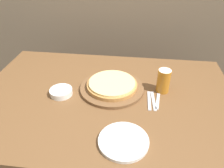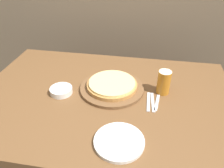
% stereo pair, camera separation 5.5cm
% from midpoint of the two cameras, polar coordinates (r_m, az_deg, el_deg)
% --- Properties ---
extents(dining_table, '(1.60, 1.08, 0.76)m').
position_cam_midpoint_polar(dining_table, '(1.61, -2.54, -14.02)').
color(dining_table, brown).
rests_on(dining_table, ground_plane).
extents(pizza_on_board, '(0.41, 0.41, 0.06)m').
position_cam_midpoint_polar(pizza_on_board, '(1.39, -1.13, -0.56)').
color(pizza_on_board, brown).
rests_on(pizza_on_board, dining_table).
extents(beer_glass, '(0.08, 0.08, 0.15)m').
position_cam_midpoint_polar(beer_glass, '(1.37, 12.24, 1.02)').
color(beer_glass, '#B7701E').
rests_on(beer_glass, dining_table).
extents(dinner_plate, '(0.24, 0.24, 0.02)m').
position_cam_midpoint_polar(dinner_plate, '(1.07, 1.52, -14.71)').
color(dinner_plate, silver).
rests_on(dinner_plate, dining_table).
extents(side_bowl, '(0.14, 0.14, 0.04)m').
position_cam_midpoint_polar(side_bowl, '(1.39, -14.25, -2.02)').
color(side_bowl, silver).
rests_on(side_bowl, dining_table).
extents(fork, '(0.02, 0.18, 0.00)m').
position_cam_midpoint_polar(fork, '(1.32, 8.53, -4.31)').
color(fork, silver).
rests_on(fork, dining_table).
extents(dinner_knife, '(0.03, 0.18, 0.00)m').
position_cam_midpoint_polar(dinner_knife, '(1.32, 9.62, -4.38)').
color(dinner_knife, silver).
rests_on(dinner_knife, dining_table).
extents(spoon, '(0.04, 0.15, 0.00)m').
position_cam_midpoint_polar(spoon, '(1.32, 10.70, -4.45)').
color(spoon, silver).
rests_on(spoon, dining_table).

